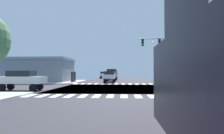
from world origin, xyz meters
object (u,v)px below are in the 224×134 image
object	(u,v)px
sedan_trailing_3	(104,74)
sedan_leading_2	(109,76)
street_lamp	(158,57)
sedan_queued_1	(22,79)
suv_middle_2	(112,74)
traffic_signal_mast	(162,49)
bank_building	(32,70)
suv_inner_3	(113,74)

from	to	relation	value
sedan_trailing_3	sedan_leading_2	bearing A→B (deg)	98.14
street_lamp	sedan_trailing_3	size ratio (longest dim) A/B	1.94
street_lamp	sedan_leading_2	distance (m)	14.68
sedan_queued_1	suv_middle_2	bearing A→B (deg)	-19.61
traffic_signal_mast	bank_building	bearing A→B (deg)	166.16
sedan_leading_2	suv_inner_3	xyz separation A→B (m)	(0.00, 13.87, 0.28)
suv_inner_3	suv_middle_2	bearing A→B (deg)	90.00
suv_middle_2	suv_inner_3	bearing A→B (deg)	-90.00
sedan_trailing_3	suv_inner_3	bearing A→B (deg)	112.89
traffic_signal_mast	street_lamp	distance (m)	13.79
traffic_signal_mast	sedan_leading_2	xyz separation A→B (m)	(-7.98, 3.53, -4.05)
bank_building	sedan_queued_1	xyz separation A→B (m)	(6.60, -16.16, -1.00)
sedan_trailing_3	sedan_queued_1	bearing A→B (deg)	82.88
street_lamp	sedan_trailing_3	xyz separation A→B (m)	(-12.89, 10.85, -3.86)
sedan_trailing_3	suv_inner_3	xyz separation A→B (m)	(3.00, -7.10, 0.28)
traffic_signal_mast	suv_middle_2	xyz separation A→B (m)	(-7.98, 10.03, -3.77)
traffic_signal_mast	sedan_queued_1	bearing A→B (deg)	-145.07
bank_building	sedan_trailing_3	size ratio (longest dim) A/B	3.53
street_lamp	suv_inner_3	size ratio (longest dim) A/B	1.82
sedan_trailing_3	suv_middle_2	bearing A→B (deg)	101.71
street_lamp	sedan_trailing_3	bearing A→B (deg)	139.93
sedan_queued_1	sedan_leading_2	bearing A→B (deg)	-27.41
bank_building	suv_middle_2	bearing A→B (deg)	18.25
traffic_signal_mast	bank_building	distance (m)	22.84
bank_building	suv_inner_3	xyz separation A→B (m)	(14.00, 11.98, -0.72)
suv_inner_3	bank_building	bearing A→B (deg)	40.57
sedan_trailing_3	suv_middle_2	distance (m)	14.78
street_lamp	sedan_leading_2	size ratio (longest dim) A/B	1.94
sedan_leading_2	suv_middle_2	bearing A→B (deg)	-90.00
traffic_signal_mast	street_lamp	size ratio (longest dim) A/B	0.84
bank_building	sedan_leading_2	world-z (taller)	bank_building
street_lamp	bank_building	distance (m)	25.43
sedan_leading_2	suv_middle_2	xyz separation A→B (m)	(0.00, 6.50, 0.28)
bank_building	suv_inner_3	world-z (taller)	bank_building
traffic_signal_mast	suv_inner_3	distance (m)	19.51
bank_building	sedan_trailing_3	xyz separation A→B (m)	(11.00, 19.09, -1.00)
sedan_trailing_3	suv_inner_3	size ratio (longest dim) A/B	0.93
street_lamp	suv_middle_2	size ratio (longest dim) A/B	1.82
bank_building	suv_middle_2	size ratio (longest dim) A/B	3.30
street_lamp	bank_building	bearing A→B (deg)	-160.97
traffic_signal_mast	suv_middle_2	size ratio (longest dim) A/B	1.53
sedan_queued_1	traffic_signal_mast	bearing A→B (deg)	-55.07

